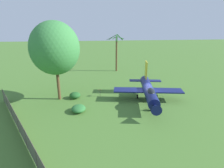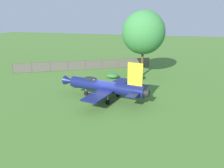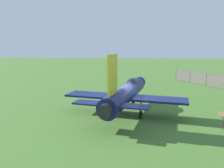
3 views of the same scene
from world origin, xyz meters
name	(u,v)px [view 3 (image 3 of 3)]	position (x,y,z in m)	size (l,w,h in m)	color
ground_plane	(126,113)	(0.00, 0.00, 0.00)	(200.00, 200.00, 0.00)	#47722D
display_jet	(127,92)	(0.06, 0.31, 1.72)	(9.99, 11.97, 5.03)	#111951
info_plaque	(223,117)	(6.70, -2.78, 0.85)	(0.68, 0.54, 1.14)	#333333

